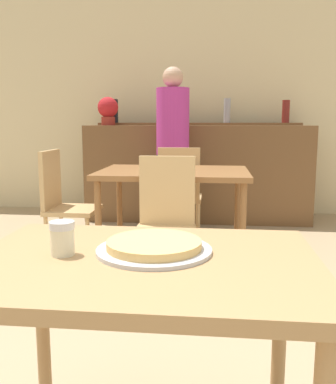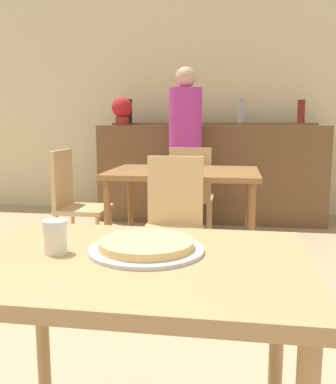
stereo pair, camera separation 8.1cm
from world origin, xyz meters
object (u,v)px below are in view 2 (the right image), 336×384
chair_far_side_front (173,217)px  person_standing (185,144)px  potted_plant (122,110)px  chair_far_side_back (191,190)px  chair_far_side_left (74,198)px  cheese_shaker (56,236)px  pizza_tray (146,247)px

chair_far_side_front → person_standing: bearing=94.0°
chair_far_side_front → potted_plant: size_ratio=2.83×
chair_far_side_back → chair_far_side_left: same height
chair_far_side_front → cheese_shaker: (-0.12, -1.61, 0.30)m
chair_far_side_back → chair_far_side_left: (-0.92, -0.58, 0.00)m
chair_far_side_left → person_standing: 1.42m
chair_far_side_front → potted_plant: 2.53m
cheese_shaker → person_standing: person_standing is taller
pizza_tray → chair_far_side_left: bearing=116.4°
chair_far_side_front → chair_far_side_left: same height
pizza_tray → person_standing: person_standing is taller
person_standing → pizza_tray: bearing=-85.4°
chair_far_side_left → cheese_shaker: chair_far_side_left is taller
cheese_shaker → potted_plant: 3.94m
pizza_tray → person_standing: 3.26m
pizza_tray → chair_far_side_front: bearing=95.3°
chair_far_side_back → cheese_shaker: bearing=87.6°
chair_far_side_left → chair_far_side_front: bearing=-122.3°
chair_far_side_left → potted_plant: size_ratio=2.83×
chair_far_side_front → pizza_tray: size_ratio=2.70×
chair_far_side_back → chair_far_side_left: 1.09m
chair_far_side_back → potted_plant: bearing=-48.6°
person_standing → chair_far_side_back: bearing=-77.5°
person_standing → potted_plant: (-0.81, 0.53, 0.37)m
person_standing → potted_plant: 1.04m
chair_far_side_left → potted_plant: potted_plant is taller
chair_far_side_front → chair_far_side_left: (-0.92, 0.58, 0.00)m
chair_far_side_back → cheese_shaker: 2.79m
pizza_tray → cheese_shaker: cheese_shaker is taller
chair_far_side_front → chair_far_side_back: (0.00, 1.16, 0.00)m
chair_far_side_front → person_standing: size_ratio=0.54×
pizza_tray → potted_plant: size_ratio=1.05×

